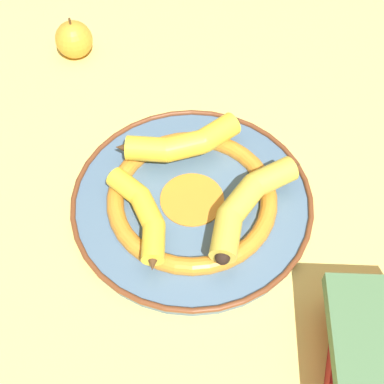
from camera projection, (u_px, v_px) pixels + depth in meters
name	position (u px, v px, depth m)	size (l,w,h in m)	color
ground_plane	(223.00, 214.00, 0.81)	(2.80, 2.80, 0.00)	#E5CC6B
decorative_bowl	(192.00, 200.00, 0.81)	(0.37, 0.37, 0.03)	slate
banana_a	(249.00, 202.00, 0.76)	(0.10, 0.20, 0.04)	gold
banana_b	(143.00, 214.00, 0.75)	(0.18, 0.07, 0.03)	yellow
banana_c	(181.00, 143.00, 0.82)	(0.10, 0.20, 0.04)	yellow
apple	(74.00, 39.00, 0.99)	(0.07, 0.07, 0.08)	gold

